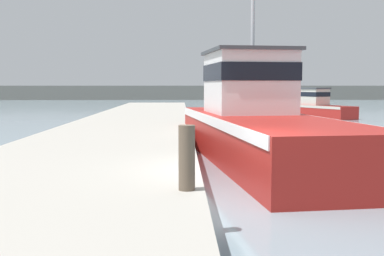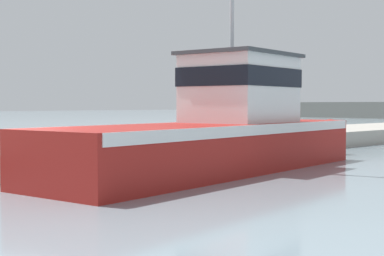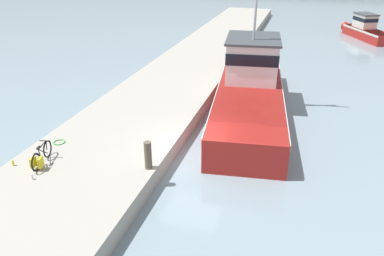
% 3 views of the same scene
% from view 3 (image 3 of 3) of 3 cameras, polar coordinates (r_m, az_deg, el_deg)
% --- Properties ---
extents(ground_plane, '(320.00, 320.00, 0.00)m').
position_cam_3_polar(ground_plane, '(16.04, 0.20, -5.35)').
color(ground_plane, gray).
extents(dock_pier, '(5.73, 80.00, 0.77)m').
position_cam_3_polar(dock_pier, '(17.14, -11.82, -2.29)').
color(dock_pier, '#A39E93').
rests_on(dock_pier, ground_plane).
extents(fishing_boat_main, '(5.00, 15.49, 10.81)m').
position_cam_3_polar(fishing_boat_main, '(21.18, 8.86, 6.31)').
color(fishing_boat_main, maroon).
rests_on(fishing_boat_main, ground_plane).
extents(boat_red_outer, '(4.43, 7.31, 2.37)m').
position_cam_3_polar(boat_red_outer, '(42.38, 24.94, 13.45)').
color(boat_red_outer, '#AD231E').
rests_on(boat_red_outer, ground_plane).
extents(bicycle_touring, '(0.64, 1.68, 0.77)m').
position_cam_3_polar(bicycle_touring, '(15.36, -22.12, -4.15)').
color(bicycle_touring, black).
rests_on(bicycle_touring, dock_pier).
extents(mooring_post, '(0.28, 0.28, 1.10)m').
position_cam_3_polar(mooring_post, '(14.07, -6.72, -4.14)').
color(mooring_post, brown).
rests_on(mooring_post, dock_pier).
extents(hose_coil, '(0.50, 0.50, 0.04)m').
position_cam_3_polar(hose_coil, '(16.99, -19.58, -2.04)').
color(hose_coil, green).
rests_on(hose_coil, dock_pier).
extents(water_bottle_by_bike, '(0.07, 0.07, 0.21)m').
position_cam_3_polar(water_bottle_by_bike, '(14.71, -23.16, -6.86)').
color(water_bottle_by_bike, silver).
rests_on(water_bottle_by_bike, dock_pier).
extents(water_bottle_on_curb, '(0.08, 0.08, 0.23)m').
position_cam_3_polar(water_bottle_on_curb, '(15.89, -25.63, -4.81)').
color(water_bottle_on_curb, yellow).
rests_on(water_bottle_on_curb, dock_pier).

